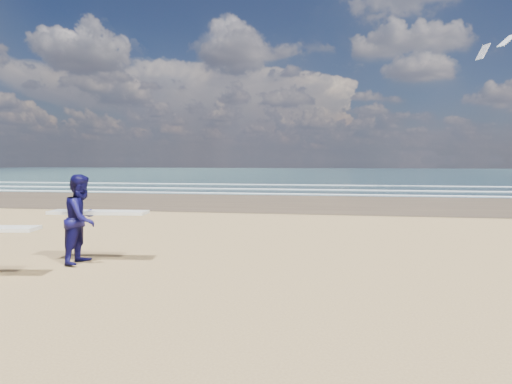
# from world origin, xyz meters

# --- Properties ---
(ocean) EXTENTS (220.00, 100.00, 0.02)m
(ocean) POSITION_xyz_m (20.00, 72.00, 0.01)
(ocean) COLOR #1B333D
(ocean) RESTS_ON ground
(surfer_far) EXTENTS (2.24, 1.18, 1.95)m
(surfer_far) POSITION_xyz_m (-0.27, 2.27, 0.98)
(surfer_far) COLOR #0E0B40
(surfer_far) RESTS_ON ground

